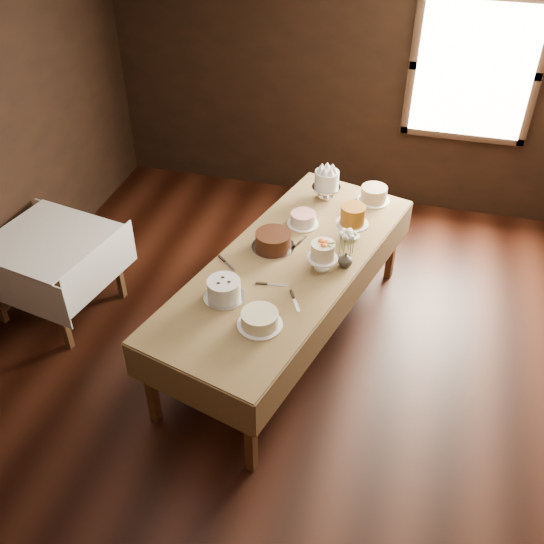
{
  "coord_description": "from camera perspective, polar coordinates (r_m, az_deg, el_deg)",
  "views": [
    {
      "loc": [
        0.94,
        -3.32,
        3.83
      ],
      "look_at": [
        0.0,
        0.2,
        0.95
      ],
      "focal_mm": 41.35,
      "sensor_mm": 36.0,
      "label": 1
    }
  ],
  "objects": [
    {
      "name": "cake_server_c",
      "position": [
        5.16,
        2.74,
        2.88
      ],
      "size": [
        0.1,
        0.23,
        0.01
      ],
      "primitive_type": "cube",
      "rotation": [
        0.0,
        0.0,
        1.23
      ],
      "color": "silver",
      "rests_on": "display_table"
    },
    {
      "name": "cake_meringue",
      "position": [
        5.68,
        4.97,
        7.86
      ],
      "size": [
        0.27,
        0.27,
        0.28
      ],
      "color": "silver",
      "rests_on": "display_table"
    },
    {
      "name": "wall_back",
      "position": [
        6.83,
        6.33,
        17.29
      ],
      "size": [
        5.0,
        0.02,
        2.8
      ],
      "primitive_type": "cube",
      "color": "black",
      "rests_on": "ground"
    },
    {
      "name": "cake_speckled",
      "position": [
        5.72,
        9.25,
        6.99
      ],
      "size": [
        0.3,
        0.3,
        0.14
      ],
      "color": "white",
      "rests_on": "display_table"
    },
    {
      "name": "cake_cream",
      "position": [
        4.34,
        -1.13,
        -4.35
      ],
      "size": [
        0.34,
        0.34,
        0.11
      ],
      "color": "white",
      "rests_on": "display_table"
    },
    {
      "name": "cake_server_b",
      "position": [
        4.53,
        2.22,
        -3.0
      ],
      "size": [
        0.13,
        0.22,
        0.01
      ],
      "primitive_type": "cube",
      "rotation": [
        0.0,
        0.0,
        -1.09
      ],
      "color": "silver",
      "rests_on": "display_table"
    },
    {
      "name": "window",
      "position": [
        6.65,
        17.94,
        17.0
      ],
      "size": [
        1.1,
        0.05,
        1.3
      ],
      "primitive_type": "cube",
      "color": "#FFEABF",
      "rests_on": "wall_back"
    },
    {
      "name": "cake_flowers",
      "position": [
        4.81,
        4.61,
        1.35
      ],
      "size": [
        0.24,
        0.24,
        0.25
      ],
      "color": "white",
      "rests_on": "display_table"
    },
    {
      "name": "cake_chocolate",
      "position": [
        5.05,
        0.12,
        2.87
      ],
      "size": [
        0.38,
        0.38,
        0.14
      ],
      "color": "silver",
      "rests_on": "display_table"
    },
    {
      "name": "flower_vase",
      "position": [
        4.89,
        6.69,
        1.13
      ],
      "size": [
        0.16,
        0.16,
        0.12
      ],
      "primitive_type": "imported",
      "rotation": [
        0.0,
        0.0,
        2.27
      ],
      "color": "#2D2823",
      "rests_on": "display_table"
    },
    {
      "name": "cake_server_a",
      "position": [
        4.7,
        0.49,
        -1.17
      ],
      "size": [
        0.24,
        0.06,
        0.01
      ],
      "primitive_type": "cube",
      "rotation": [
        0.0,
        0.0,
        0.16
      ],
      "color": "silver",
      "rests_on": "display_table"
    },
    {
      "name": "cake_swirl",
      "position": [
        4.56,
        -4.39,
        -1.64
      ],
      "size": [
        0.34,
        0.34,
        0.16
      ],
      "color": "silver",
      "rests_on": "display_table"
    },
    {
      "name": "cake_server_d",
      "position": [
        5.03,
        6.37,
        1.57
      ],
      "size": [
        0.23,
        0.11,
        0.01
      ],
      "primitive_type": "cube",
      "rotation": [
        0.0,
        0.0,
        0.39
      ],
      "color": "silver",
      "rests_on": "display_table"
    },
    {
      "name": "display_table",
      "position": [
        4.97,
        1.45,
        0.34
      ],
      "size": [
        1.74,
        2.88,
        0.84
      ],
      "rotation": [
        0.0,
        0.0,
        -0.27
      ],
      "color": "#4A2B14",
      "rests_on": "ground"
    },
    {
      "name": "flower_bouquet",
      "position": [
        4.78,
        6.84,
        2.85
      ],
      "size": [
        0.14,
        0.14,
        0.2
      ],
      "primitive_type": null,
      "color": "white",
      "rests_on": "flower_vase"
    },
    {
      "name": "cake_server_e",
      "position": [
        4.89,
        -3.88,
        0.53
      ],
      "size": [
        0.2,
        0.17,
        0.01
      ],
      "primitive_type": "cube",
      "rotation": [
        0.0,
        0.0,
        -0.7
      ],
      "color": "silver",
      "rests_on": "display_table"
    },
    {
      "name": "cake_caramel",
      "position": [
        5.17,
        7.3,
        4.4
      ],
      "size": [
        0.28,
        0.28,
        0.31
      ],
      "color": "white",
      "rests_on": "display_table"
    },
    {
      "name": "ceiling",
      "position": [
        3.6,
        -0.88,
        21.71
      ],
      "size": [
        5.0,
        6.0,
        0.01
      ],
      "primitive_type": "cube",
      "color": "beige",
      "rests_on": "wall_back"
    },
    {
      "name": "cake_lattice",
      "position": [
        5.34,
        2.84,
        4.78
      ],
      "size": [
        0.3,
        0.3,
        0.1
      ],
      "color": "white",
      "rests_on": "display_table"
    },
    {
      "name": "side_table",
      "position": [
        5.66,
        -19.62,
        2.14
      ],
      "size": [
        1.09,
        1.09,
        0.78
      ],
      "rotation": [
        0.0,
        0.0,
        -0.19
      ],
      "color": "#4A2B14",
      "rests_on": "ground"
    },
    {
      "name": "floor",
      "position": [
        5.15,
        -0.58,
        -9.66
      ],
      "size": [
        5.0,
        6.0,
        0.01
      ],
      "primitive_type": "cube",
      "color": "black",
      "rests_on": "ground"
    }
  ]
}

